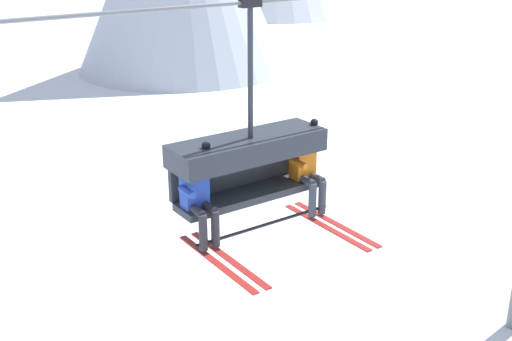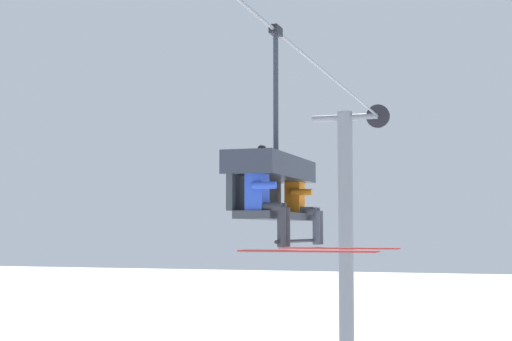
% 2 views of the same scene
% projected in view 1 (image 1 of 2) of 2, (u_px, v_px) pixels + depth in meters
% --- Properties ---
extents(lift_cable, '(19.38, 0.05, 0.05)m').
position_uv_depth(lift_cable, '(229.00, 4.00, 7.56)').
color(lift_cable, slate).
extents(chairlift_chair, '(2.16, 0.74, 2.93)m').
position_uv_depth(chairlift_chair, '(248.00, 157.00, 8.50)').
color(chairlift_chair, '#33383D').
extents(skier_blue, '(0.48, 1.70, 1.34)m').
position_uv_depth(skier_blue, '(200.00, 196.00, 7.97)').
color(skier_blue, '#2847B7').
extents(skier_orange, '(0.48, 1.70, 1.34)m').
position_uv_depth(skier_orange, '(308.00, 168.00, 8.90)').
color(skier_orange, orange).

